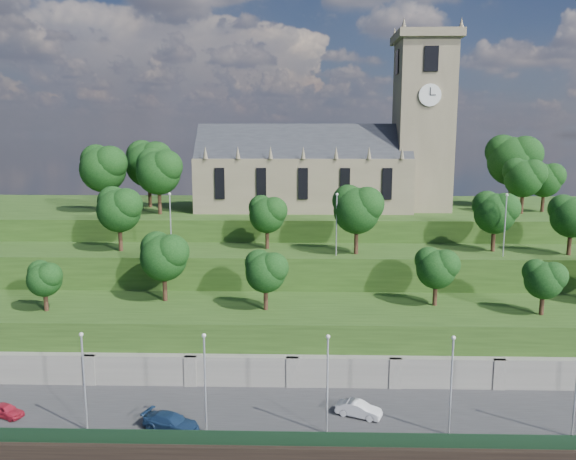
{
  "coord_description": "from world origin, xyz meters",
  "views": [
    {
      "loc": [
        -4.11,
        -40.45,
        26.32
      ],
      "look_at": [
        -5.91,
        30.0,
        14.42
      ],
      "focal_mm": 35.0,
      "sensor_mm": 36.0,
      "label": 1
    }
  ],
  "objects_px": {
    "car_middle": "(359,409)",
    "car_right": "(171,422)",
    "church": "(334,161)",
    "car_left": "(6,410)"
  },
  "relations": [
    {
      "from": "car_middle",
      "to": "car_right",
      "type": "bearing_deg",
      "value": 121.48
    },
    {
      "from": "car_right",
      "to": "church",
      "type": "bearing_deg",
      "value": 0.18
    },
    {
      "from": "church",
      "to": "car_left",
      "type": "distance_m",
      "value": 55.27
    },
    {
      "from": "car_middle",
      "to": "car_right",
      "type": "height_order",
      "value": "car_right"
    },
    {
      "from": "car_left",
      "to": "car_right",
      "type": "bearing_deg",
      "value": -76.78
    },
    {
      "from": "car_middle",
      "to": "car_left",
      "type": "bearing_deg",
      "value": 113.15
    },
    {
      "from": "church",
      "to": "car_right",
      "type": "distance_m",
      "value": 50.14
    },
    {
      "from": "car_left",
      "to": "car_middle",
      "type": "distance_m",
      "value": 30.91
    },
    {
      "from": "church",
      "to": "car_right",
      "type": "xyz_separation_m",
      "value": [
        -15.77,
        -43.27,
        -19.81
      ]
    },
    {
      "from": "church",
      "to": "car_left",
      "type": "height_order",
      "value": "church"
    }
  ]
}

